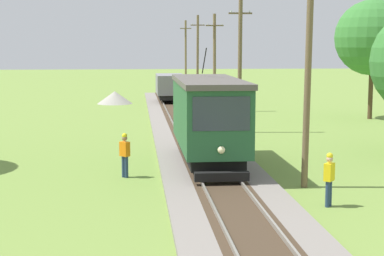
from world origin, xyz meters
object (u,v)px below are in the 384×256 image
Objects in this scene: utility_pole_horizon at (186,53)px; utility_pole_near_tram at (308,74)px; utility_pole_mid at (240,64)px; utility_pole_distant at (198,56)px; gravel_pile at (115,97)px; second_worker at (125,153)px; utility_pole_far at (214,62)px; tree_right_near at (373,38)px; freight_car at (170,87)px; red_tram at (208,117)px; track_worker at (329,177)px.

utility_pole_near_tram is at bearing -90.00° from utility_pole_horizon.
utility_pole_mid is 25.05m from utility_pole_distant.
utility_pole_near_tram is 39.66m from utility_pole_distant.
gravel_pile is 31.54m from second_worker.
gravel_pile is (-8.06, 7.49, -3.37)m from utility_pole_far.
tree_right_near is (10.45, -33.65, 1.53)m from utility_pole_horizon.
red_tram is at bearing -89.99° from freight_car.
track_worker is at bearing -77.55° from gravel_pile.
gravel_pile is (-4.95, 29.79, -1.63)m from red_tram.
utility_pole_near_tram is 35.07m from gravel_pile.
utility_pole_near_tram is 14.61m from utility_pole_mid.
utility_pole_mid is 0.98× the size of utility_pole_horizon.
freight_car is at bearing 95.34° from utility_pole_near_tram.
utility_pole_near_tram is 1.00× the size of utility_pole_distant.
second_worker is at bearing -97.31° from utility_pole_horizon.
freight_car reaches higher than second_worker.
red_tram reaches higher than second_worker.
gravel_pile is at bearing 172.76° from freight_car.
utility_pole_distant is 14.63m from utility_pole_horizon.
freight_car is 2.91× the size of second_worker.
tree_right_near is at bearing -61.23° from utility_pole_distant.
freight_car is 7.90m from utility_pole_far.
utility_pole_distant is (-0.00, 13.22, 0.26)m from utility_pole_far.
utility_pole_mid is 1.05× the size of utility_pole_far.
second_worker is at bearing 159.91° from utility_pole_near_tram.
red_tram reaches higher than track_worker.
tree_right_near is (17.09, 18.21, 4.76)m from second_worker.
utility_pole_horizon reaches higher than utility_pole_mid.
freight_car is 7.54m from utility_pole_distant.
utility_pole_distant is 10.53m from gravel_pile.
utility_pole_distant reaches higher than utility_pole_mid.
red_tram is 1.04× the size of utility_pole_horizon.
tree_right_near is (13.56, -12.67, 4.19)m from freight_car.
utility_pole_near_tram reaches higher than utility_pole_far.
red_tram is 2.70× the size of gravel_pile.
utility_pole_horizon is (3.11, 50.14, 2.02)m from red_tram.
utility_pole_mid is (0.00, 14.61, -0.07)m from utility_pole_near_tram.
utility_pole_far reaches higher than track_worker.
freight_car is 33.56m from utility_pole_near_tram.
freight_car is at bearing 99.46° from utility_pole_mid.
utility_pole_mid is (3.11, -18.70, 2.56)m from freight_car.
utility_pole_mid is 39.68m from utility_pole_horizon.
freight_car is (-0.00, 29.17, -0.64)m from red_tram.
gravel_pile is at bearing 112.63° from utility_pole_mid.
utility_pole_mid is at bearing 17.63° from second_worker.
utility_pole_near_tram is 2.59× the size of gravel_pile.
tree_right_near reaches higher than second_worker.
red_tram is at bearing 126.90° from utility_pole_near_tram.
utility_pole_far is at bearing -42.92° from gravel_pile.
track_worker is (0.03, -29.12, -2.94)m from utility_pole_far.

